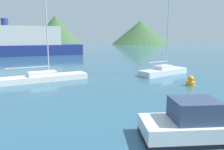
% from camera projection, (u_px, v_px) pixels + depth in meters
% --- Properties ---
extents(motorboat_near, '(6.56, 3.00, 2.34)m').
position_uv_depth(motorboat_near, '(215.00, 126.00, 9.65)').
color(motorboat_near, white).
rests_on(motorboat_near, ground_plane).
extents(sailboat_inner, '(9.12, 4.10, 10.12)m').
position_uv_depth(sailboat_inner, '(43.00, 77.00, 21.92)').
color(sailboat_inner, white).
rests_on(sailboat_inner, ground_plane).
extents(sailboat_middle, '(6.65, 4.14, 11.43)m').
position_uv_depth(sailboat_middle, '(163.00, 70.00, 25.59)').
color(sailboat_middle, silver).
rests_on(sailboat_middle, ground_plane).
extents(ferry_distant, '(34.34, 11.05, 8.32)m').
position_uv_depth(ferry_distant, '(6.00, 43.00, 49.08)').
color(ferry_distant, navy).
rests_on(ferry_distant, ground_plane).
extents(buoy_marker, '(0.79, 0.79, 0.91)m').
position_uv_depth(buoy_marker, '(191.00, 81.00, 19.90)').
color(buoy_marker, orange).
rests_on(buoy_marker, ground_plane).
extents(hill_central, '(24.77, 24.77, 14.03)m').
position_uv_depth(hill_central, '(56.00, 31.00, 104.13)').
color(hill_central, '#3D6038').
rests_on(hill_central, ground_plane).
extents(hill_east, '(32.09, 32.09, 12.94)m').
position_uv_depth(hill_east, '(140.00, 32.00, 122.22)').
color(hill_east, '#3D6038').
rests_on(hill_east, ground_plane).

